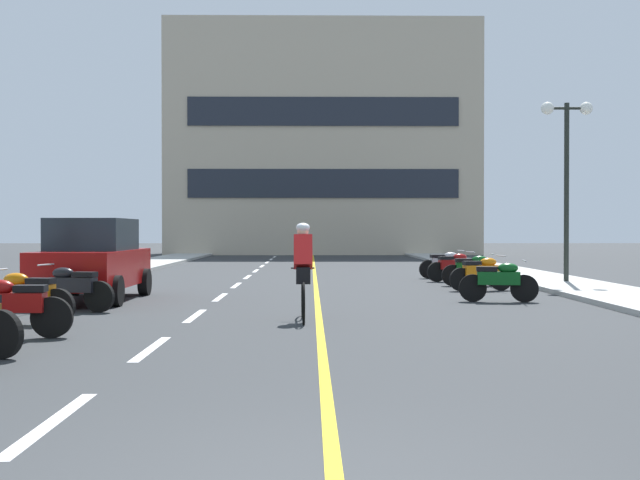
{
  "coord_description": "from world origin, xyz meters",
  "views": [
    {
      "loc": [
        0.1,
        -4.44,
        1.56
      ],
      "look_at": [
        0.4,
        20.27,
        1.26
      ],
      "focal_mm": 44.55,
      "sensor_mm": 36.0,
      "label": 1
    }
  ],
  "objects_px": {
    "street_lamp_mid": "(567,150)",
    "motorcycle_5": "(499,280)",
    "motorcycle_4": "(72,287)",
    "parked_car_near": "(93,259)",
    "motorcycle_9": "(445,264)",
    "motorcycle_2": "(12,306)",
    "motorcycle_8": "(454,266)",
    "motorcycle_6": "(481,273)",
    "motorcycle_3": "(26,296)",
    "motorcycle_7": "(473,269)",
    "cyclist_rider": "(303,269)"
  },
  "relations": [
    {
      "from": "motorcycle_2",
      "to": "motorcycle_4",
      "type": "bearing_deg",
      "value": 93.87
    },
    {
      "from": "motorcycle_7",
      "to": "cyclist_rider",
      "type": "height_order",
      "value": "cyclist_rider"
    },
    {
      "from": "motorcycle_6",
      "to": "motorcycle_8",
      "type": "distance_m",
      "value": 3.69
    },
    {
      "from": "motorcycle_2",
      "to": "motorcycle_5",
      "type": "bearing_deg",
      "value": 34.03
    },
    {
      "from": "street_lamp_mid",
      "to": "motorcycle_5",
      "type": "bearing_deg",
      "value": -121.2
    },
    {
      "from": "motorcycle_6",
      "to": "cyclist_rider",
      "type": "bearing_deg",
      "value": -124.15
    },
    {
      "from": "motorcycle_8",
      "to": "motorcycle_4",
      "type": "bearing_deg",
      "value": -135.29
    },
    {
      "from": "motorcycle_3",
      "to": "motorcycle_4",
      "type": "xyz_separation_m",
      "value": [
        0.18,
        1.94,
        0.0
      ]
    },
    {
      "from": "motorcycle_5",
      "to": "motorcycle_8",
      "type": "distance_m",
      "value": 6.87
    },
    {
      "from": "parked_car_near",
      "to": "motorcycle_5",
      "type": "relative_size",
      "value": 2.48
    },
    {
      "from": "motorcycle_7",
      "to": "motorcycle_8",
      "type": "relative_size",
      "value": 1.01
    },
    {
      "from": "motorcycle_2",
      "to": "motorcycle_6",
      "type": "xyz_separation_m",
      "value": [
        8.71,
        8.86,
        0.0
      ]
    },
    {
      "from": "parked_car_near",
      "to": "motorcycle_9",
      "type": "height_order",
      "value": "parked_car_near"
    },
    {
      "from": "motorcycle_3",
      "to": "parked_car_near",
      "type": "bearing_deg",
      "value": 91.26
    },
    {
      "from": "motorcycle_3",
      "to": "motorcycle_6",
      "type": "relative_size",
      "value": 1.0
    },
    {
      "from": "motorcycle_6",
      "to": "motorcycle_8",
      "type": "relative_size",
      "value": 1.01
    },
    {
      "from": "motorcycle_5",
      "to": "motorcycle_9",
      "type": "bearing_deg",
      "value": 88.15
    },
    {
      "from": "motorcycle_3",
      "to": "motorcycle_4",
      "type": "height_order",
      "value": "same"
    },
    {
      "from": "parked_car_near",
      "to": "motorcycle_3",
      "type": "relative_size",
      "value": 2.49
    },
    {
      "from": "motorcycle_7",
      "to": "cyclist_rider",
      "type": "xyz_separation_m",
      "value": [
        -4.65,
        -8.38,
        0.41
      ]
    },
    {
      "from": "parked_car_near",
      "to": "cyclist_rider",
      "type": "bearing_deg",
      "value": -40.32
    },
    {
      "from": "parked_car_near",
      "to": "motorcycle_8",
      "type": "height_order",
      "value": "parked_car_near"
    },
    {
      "from": "motorcycle_2",
      "to": "motorcycle_8",
      "type": "relative_size",
      "value": 1.01
    },
    {
      "from": "motorcycle_2",
      "to": "street_lamp_mid",
      "type": "bearing_deg",
      "value": 43.28
    },
    {
      "from": "street_lamp_mid",
      "to": "motorcycle_5",
      "type": "xyz_separation_m",
      "value": [
        -3.15,
        -5.2,
        -3.36
      ]
    },
    {
      "from": "parked_car_near",
      "to": "motorcycle_9",
      "type": "xyz_separation_m",
      "value": [
        9.2,
        8.0,
        -0.44
      ]
    },
    {
      "from": "parked_car_near",
      "to": "motorcycle_2",
      "type": "xyz_separation_m",
      "value": [
        0.52,
        -6.17,
        -0.44
      ]
    },
    {
      "from": "street_lamp_mid",
      "to": "motorcycle_9",
      "type": "height_order",
      "value": "street_lamp_mid"
    },
    {
      "from": "motorcycle_8",
      "to": "motorcycle_2",
      "type": "bearing_deg",
      "value": -124.65
    },
    {
      "from": "motorcycle_3",
      "to": "motorcycle_9",
      "type": "relative_size",
      "value": 1.0
    },
    {
      "from": "motorcycle_2",
      "to": "cyclist_rider",
      "type": "xyz_separation_m",
      "value": [
        4.18,
        2.18,
        0.41
      ]
    },
    {
      "from": "motorcycle_4",
      "to": "motorcycle_8",
      "type": "height_order",
      "value": "same"
    },
    {
      "from": "motorcycle_4",
      "to": "motorcycle_5",
      "type": "relative_size",
      "value": 0.99
    },
    {
      "from": "motorcycle_6",
      "to": "motorcycle_9",
      "type": "relative_size",
      "value": 1.0
    },
    {
      "from": "motorcycle_6",
      "to": "motorcycle_3",
      "type": "bearing_deg",
      "value": -142.17
    },
    {
      "from": "parked_car_near",
      "to": "motorcycle_8",
      "type": "relative_size",
      "value": 2.5
    },
    {
      "from": "motorcycle_2",
      "to": "motorcycle_3",
      "type": "xyz_separation_m",
      "value": [
        -0.43,
        1.77,
        0.0
      ]
    },
    {
      "from": "parked_car_near",
      "to": "motorcycle_8",
      "type": "xyz_separation_m",
      "value": [
        9.19,
        6.37,
        -0.44
      ]
    },
    {
      "from": "motorcycle_3",
      "to": "motorcycle_7",
      "type": "distance_m",
      "value": 12.77
    },
    {
      "from": "motorcycle_7",
      "to": "motorcycle_6",
      "type": "bearing_deg",
      "value": -94.18
    },
    {
      "from": "street_lamp_mid",
      "to": "motorcycle_6",
      "type": "xyz_separation_m",
      "value": [
        -2.85,
        -2.02,
        -3.36
      ]
    },
    {
      "from": "motorcycle_5",
      "to": "motorcycle_6",
      "type": "relative_size",
      "value": 1.01
    },
    {
      "from": "street_lamp_mid",
      "to": "motorcycle_3",
      "type": "xyz_separation_m",
      "value": [
        -11.98,
        -9.11,
        -3.36
      ]
    },
    {
      "from": "motorcycle_4",
      "to": "street_lamp_mid",
      "type": "bearing_deg",
      "value": 31.27
    },
    {
      "from": "cyclist_rider",
      "to": "motorcycle_6",
      "type": "bearing_deg",
      "value": 55.85
    },
    {
      "from": "motorcycle_4",
      "to": "motorcycle_8",
      "type": "bearing_deg",
      "value": 44.71
    },
    {
      "from": "motorcycle_8",
      "to": "parked_car_near",
      "type": "bearing_deg",
      "value": -145.27
    },
    {
      "from": "motorcycle_2",
      "to": "motorcycle_4",
      "type": "height_order",
      "value": "same"
    },
    {
      "from": "motorcycle_3",
      "to": "motorcycle_6",
      "type": "bearing_deg",
      "value": 37.83
    },
    {
      "from": "motorcycle_3",
      "to": "motorcycle_6",
      "type": "height_order",
      "value": "same"
    }
  ]
}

